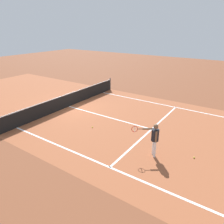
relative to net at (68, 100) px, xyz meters
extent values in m
plane|color=brown|center=(0.00, 0.00, -0.49)|extent=(60.00, 60.00, 0.00)
cube|color=#9E5433|center=(0.00, 0.00, -0.49)|extent=(10.62, 24.40, 0.00)
cube|color=white|center=(-4.11, -5.95, -0.49)|extent=(0.10, 11.89, 0.01)
cube|color=white|center=(4.11, -5.95, -0.49)|extent=(0.10, 11.89, 0.01)
cube|color=white|center=(0.00, -6.40, -0.49)|extent=(8.22, 0.10, 0.01)
cube|color=white|center=(0.00, -3.20, -0.49)|extent=(0.10, 6.40, 0.01)
cylinder|color=#33383D|center=(5.21, 0.00, 0.04)|extent=(0.09, 0.09, 1.07)
cube|color=black|center=(0.00, 0.00, -0.04)|extent=(10.41, 0.02, 0.91)
cube|color=white|center=(0.00, 0.00, 0.44)|extent=(10.41, 0.03, 0.05)
cylinder|color=white|center=(-2.41, -7.58, -0.11)|extent=(0.11, 0.11, 0.76)
cylinder|color=white|center=(-2.23, -7.45, -0.11)|extent=(0.11, 0.11, 0.76)
cylinder|color=black|center=(-2.32, -7.52, 0.53)|extent=(0.32, 0.32, 0.53)
sphere|color=brown|center=(-2.32, -7.52, 0.94)|extent=(0.21, 0.21, 0.21)
cylinder|color=brown|center=(-2.45, -7.62, 0.54)|extent=(0.08, 0.08, 0.51)
cylinder|color=brown|center=(-2.33, -7.21, 0.74)|extent=(0.37, 0.46, 0.08)
cylinder|color=black|center=(-2.55, -6.91, 0.74)|extent=(0.15, 0.19, 0.03)
torus|color=red|center=(-2.69, -6.72, 0.74)|extent=(0.18, 0.24, 0.28)
cylinder|color=silver|center=(-2.69, -6.72, 0.74)|extent=(0.20, 0.15, 0.25)
sphere|color=#CCE033|center=(-1.53, -9.07, -0.46)|extent=(0.07, 0.07, 0.07)
sphere|color=#CCE033|center=(-1.70, -3.53, -0.46)|extent=(0.07, 0.07, 0.07)
camera|label=1|loc=(-9.84, -10.38, 4.81)|focal=33.42mm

